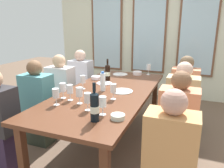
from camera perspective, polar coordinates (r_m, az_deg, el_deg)
name	(u,v)px	position (r m, az deg, el deg)	size (l,w,h in m)	color
ground_plane	(108,145)	(2.98, -1.13, -15.58)	(12.00, 12.00, 0.00)	brown
back_wall_with_windows	(149,28)	(4.78, 9.76, 14.30)	(4.20, 0.10, 2.90)	silver
dining_table	(107,96)	(2.69, -1.20, -3.27)	(1.00, 2.26, 0.74)	brown
white_plate_0	(122,91)	(2.66, 2.64, -1.88)	(0.26, 0.26, 0.01)	white
white_plate_1	(120,74)	(3.53, 2.13, 2.56)	(0.24, 0.24, 0.01)	white
white_plate_2	(104,83)	(3.00, -2.03, 0.20)	(0.21, 0.21, 0.01)	white
wine_bottle_0	(108,72)	(3.16, -1.17, 3.12)	(0.08, 0.08, 0.31)	black
wine_bottle_1	(95,106)	(1.84, -4.57, -5.87)	(0.08, 0.08, 0.34)	black
tasting_bowl_0	(96,78)	(3.24, -4.13, 1.66)	(0.15, 0.15, 0.05)	white
tasting_bowl_1	(137,73)	(3.54, 6.62, 2.85)	(0.14, 0.14, 0.05)	white
tasting_bowl_2	(118,117)	(1.91, 1.52, -8.54)	(0.12, 0.12, 0.04)	white
water_bottle	(103,82)	(2.66, -2.43, 0.58)	(0.06, 0.06, 0.24)	white
wine_glass_0	(149,67)	(3.54, 9.54, 4.31)	(0.07, 0.07, 0.17)	white
wine_glass_1	(63,88)	(2.45, -12.73, -1.04)	(0.07, 0.07, 0.17)	white
wine_glass_2	(70,89)	(2.37, -10.94, -1.40)	(0.07, 0.07, 0.17)	white
wine_glass_3	(113,89)	(2.36, 0.36, -1.20)	(0.07, 0.07, 0.17)	white
wine_glass_4	(88,99)	(2.07, -6.38, -3.84)	(0.07, 0.07, 0.17)	white
wine_glass_5	(83,80)	(2.76, -7.64, 1.08)	(0.07, 0.07, 0.17)	white
wine_glass_6	(79,93)	(2.25, -8.53, -2.28)	(0.07, 0.07, 0.17)	white
wine_glass_7	(56,94)	(2.26, -14.47, -2.44)	(0.07, 0.07, 0.17)	white
wine_glass_8	(103,103)	(1.96, -2.45, -4.88)	(0.07, 0.07, 0.17)	white
seated_person_0	(61,93)	(3.36, -13.14, -2.42)	(0.38, 0.24, 1.11)	#2B2133
seated_person_1	(181,109)	(2.84, 17.59, -6.15)	(0.38, 0.24, 1.11)	#2A2134
seated_person_3	(169,163)	(1.80, 14.68, -19.35)	(0.38, 0.24, 1.11)	#2C2341
seated_person_4	(81,83)	(3.86, -8.04, 0.19)	(0.38, 0.24, 1.11)	#252D37
seated_person_5	(184,96)	(3.33, 18.26, -2.95)	(0.38, 0.24, 1.11)	#2D3030
seated_person_6	(38,105)	(2.97, -18.74, -5.26)	(0.38, 0.24, 1.11)	#31392C
seated_person_7	(177,127)	(2.35, 16.61, -10.72)	(0.38, 0.24, 1.11)	#30222C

